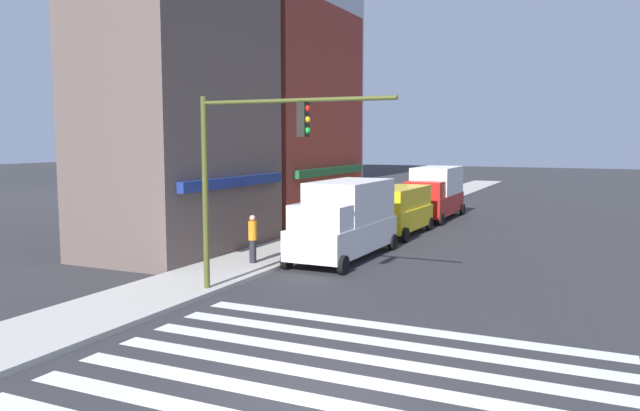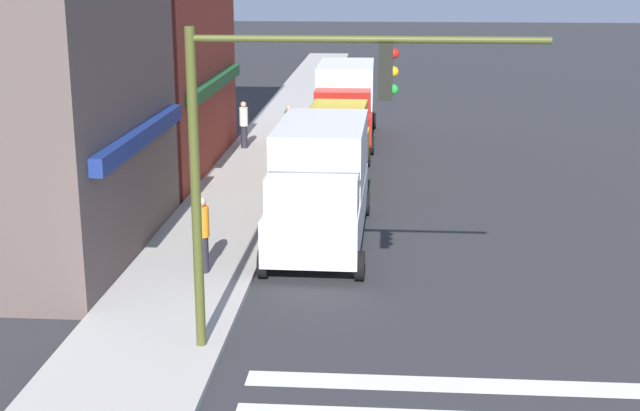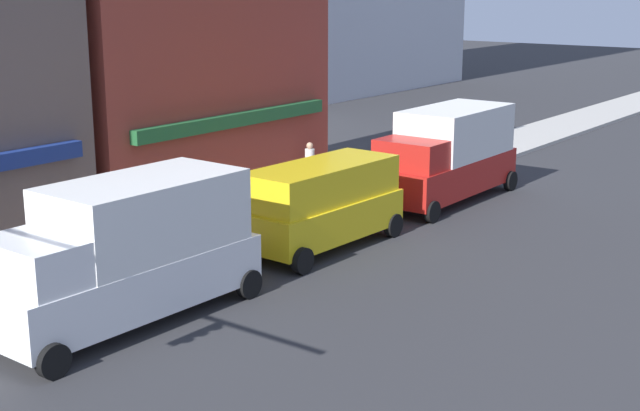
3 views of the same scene
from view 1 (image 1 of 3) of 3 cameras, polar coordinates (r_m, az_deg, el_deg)
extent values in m
plane|color=#2D2D30|center=(11.74, -0.59, -17.42)|extent=(200.00, 200.00, 0.00)
cube|color=#B2ADA3|center=(16.22, -25.72, -11.03)|extent=(120.00, 3.00, 0.15)
cube|color=silver|center=(11.74, -0.59, -17.40)|extent=(0.57, 10.80, 0.01)
cube|color=silver|center=(12.74, 1.82, -15.45)|extent=(0.57, 10.80, 0.01)
cube|color=silver|center=(13.78, 3.85, -13.76)|extent=(0.57, 10.80, 0.01)
cube|color=silver|center=(14.85, 5.56, -12.31)|extent=(0.57, 10.80, 0.01)
cube|color=silver|center=(15.93, 7.03, -11.04)|extent=(0.57, 10.80, 0.01)
cube|color=brown|center=(26.51, -12.74, 9.10)|extent=(8.27, 5.00, 12.30)
cube|color=navy|center=(24.99, -7.76, 2.16)|extent=(7.03, 0.30, 0.40)
cube|color=maroon|center=(34.44, -3.00, 8.06)|extent=(9.66, 5.00, 11.77)
cube|color=#1E592D|center=(33.30, 1.06, 3.18)|extent=(8.21, 0.30, 0.40)
cylinder|color=#474C1E|center=(19.12, -10.44, 0.85)|extent=(0.18, 0.18, 5.95)
cylinder|color=#474C1E|center=(17.50, -2.46, 9.57)|extent=(0.12, 6.01, 0.12)
cube|color=black|center=(17.34, -1.56, 7.87)|extent=(0.32, 0.24, 0.95)
sphere|color=red|center=(17.29, -1.18, 8.85)|extent=(0.18, 0.18, 0.18)
sphere|color=#EAAD14|center=(17.28, -1.17, 7.86)|extent=(0.18, 0.18, 0.18)
sphere|color=green|center=(17.27, -1.17, 6.86)|extent=(0.18, 0.18, 0.18)
cube|color=white|center=(24.46, 2.22, -2.85)|extent=(6.23, 2.29, 1.10)
cube|color=silver|center=(24.86, 2.79, 0.43)|extent=(4.37, 2.26, 1.60)
cube|color=white|center=(22.52, 0.27, -1.04)|extent=(1.77, 2.11, 0.90)
cylinder|color=black|center=(22.62, -3.03, -4.99)|extent=(0.68, 0.22, 0.68)
cylinder|color=black|center=(21.69, 2.13, -5.47)|extent=(0.68, 0.22, 0.68)
cylinder|color=black|center=(27.42, 2.28, -3.04)|extent=(0.68, 0.22, 0.68)
cylinder|color=black|center=(26.66, 6.65, -3.34)|extent=(0.68, 0.22, 0.68)
cube|color=yellow|center=(30.87, 7.19, -1.12)|extent=(5.05, 2.14, 1.00)
cube|color=yellow|center=(30.77, 7.21, 0.73)|extent=(4.80, 1.97, 1.00)
cylinder|color=black|center=(29.32, 4.06, -2.46)|extent=(0.68, 0.22, 0.68)
cylinder|color=black|center=(28.67, 7.79, -2.69)|extent=(0.68, 0.22, 0.68)
cylinder|color=black|center=(33.22, 6.64, -1.48)|extent=(0.68, 0.22, 0.68)
cylinder|color=black|center=(32.65, 9.98, -1.66)|extent=(0.68, 0.22, 0.68)
cube|color=#B21E19|center=(37.34, 10.39, 0.14)|extent=(6.22, 2.25, 1.10)
cube|color=silver|center=(37.83, 10.66, 2.27)|extent=(4.36, 2.23, 1.60)
cube|color=#B21E19|center=(35.34, 9.60, 1.46)|extent=(1.75, 2.10, 0.90)
cylinder|color=black|center=(35.13, 7.52, -1.08)|extent=(0.68, 0.22, 0.68)
cylinder|color=black|center=(34.54, 11.00, -1.26)|extent=(0.68, 0.22, 0.68)
cylinder|color=black|center=(40.27, 9.83, -0.21)|extent=(0.68, 0.22, 0.68)
cylinder|color=black|center=(39.75, 12.89, -0.35)|extent=(0.68, 0.22, 0.68)
cylinder|color=#23232D|center=(36.13, 3.65, -0.47)|extent=(0.26, 0.26, 0.85)
cylinder|color=silver|center=(36.05, 3.66, 0.76)|extent=(0.32, 0.32, 0.70)
sphere|color=tan|center=(36.01, 3.66, 1.49)|extent=(0.22, 0.22, 0.22)
cylinder|color=#23232D|center=(23.12, -6.16, -4.19)|extent=(0.26, 0.26, 0.85)
cylinder|color=orange|center=(23.00, -6.18, -2.29)|extent=(0.32, 0.32, 0.70)
sphere|color=tan|center=(22.94, -6.19, -1.15)|extent=(0.22, 0.22, 0.22)
cylinder|color=#23232D|center=(34.87, 5.97, -0.72)|extent=(0.26, 0.26, 0.85)
cylinder|color=#2D7A3D|center=(34.78, 5.99, 0.54)|extent=(0.32, 0.32, 0.70)
sphere|color=tan|center=(34.74, 5.99, 1.30)|extent=(0.22, 0.22, 0.22)
camera|label=2|loc=(8.10, -63.08, 19.48)|focal=50.00mm
camera|label=3|loc=(11.81, 50.65, 15.76)|focal=50.00mm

